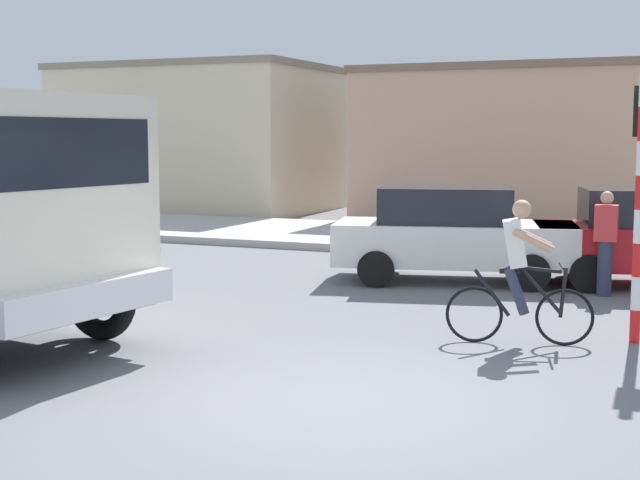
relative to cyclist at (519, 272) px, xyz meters
name	(u,v)px	position (x,y,z in m)	size (l,w,h in m)	color
ground_plane	(316,400)	(-1.29, -3.05, -0.86)	(120.00, 120.00, 0.00)	slate
sidewalk_far	(543,244)	(-1.29, 9.59, -0.78)	(80.00, 5.00, 0.16)	#ADADA8
cyclist	(519,272)	(0.00, 0.00, 0.00)	(1.69, 0.58, 1.72)	black
car_red_near	(452,233)	(-1.95, 4.27, -0.05)	(4.28, 2.57, 1.60)	white
pedestrian_near_kerb	(606,241)	(0.60, 3.80, -0.02)	(0.34, 0.22, 1.62)	#2D334C
building_corner_left	(201,138)	(-13.41, 15.43, 1.49)	(8.16, 6.02, 4.70)	beige
building_mid_block	(522,145)	(-2.99, 15.87, 1.32)	(8.57, 6.39, 4.36)	tan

